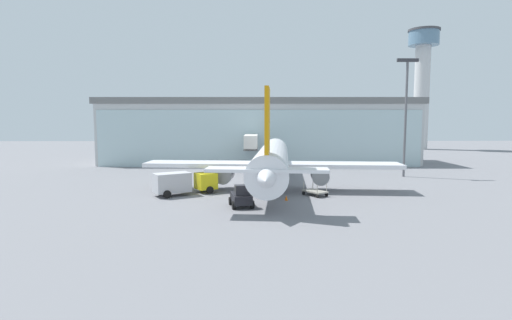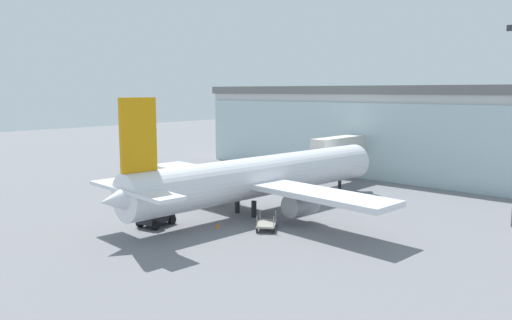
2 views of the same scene
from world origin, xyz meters
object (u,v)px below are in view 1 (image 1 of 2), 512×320
at_px(control_tower, 422,75).
at_px(safety_cone_wingtip, 168,190).
at_px(safety_cone_nose, 286,198).
at_px(apron_light_mast, 406,107).
at_px(jet_bridge, 251,142).
at_px(baggage_cart, 315,191).
at_px(catering_truck, 183,182).
at_px(airplane, 272,161).
at_px(pushback_tug, 241,197).

relative_size(control_tower, safety_cone_wingtip, 63.14).
height_order(safety_cone_nose, safety_cone_wingtip, same).
bearing_deg(apron_light_mast, safety_cone_wingtip, -159.24).
bearing_deg(apron_light_mast, jet_bridge, 157.03).
bearing_deg(baggage_cart, catering_truck, 52.49).
bearing_deg(catering_truck, apron_light_mast, -5.80).
distance_m(airplane, catering_truck, 11.34).
distance_m(control_tower, pushback_tug, 95.84).
xyz_separation_m(control_tower, safety_cone_wingtip, (-60.31, -69.93, -21.32)).
bearing_deg(safety_cone_wingtip, apron_light_mast, 20.76).
relative_size(apron_light_mast, safety_cone_wingtip, 32.37).
xyz_separation_m(jet_bridge, catering_truck, (-7.99, -24.32, -3.26)).
bearing_deg(pushback_tug, catering_truck, 35.27).
xyz_separation_m(jet_bridge, safety_cone_wingtip, (-10.12, -22.59, -4.45)).
distance_m(pushback_tug, safety_cone_wingtip, 12.31).
relative_size(pushback_tug, safety_cone_nose, 6.33).
xyz_separation_m(control_tower, airplane, (-47.66, -67.97, -18.04)).
xyz_separation_m(jet_bridge, airplane, (2.53, -20.63, -1.16)).
distance_m(jet_bridge, pushback_tug, 31.19).
height_order(baggage_cart, safety_cone_wingtip, baggage_cart).
distance_m(jet_bridge, catering_truck, 25.80).
relative_size(airplane, baggage_cart, 10.93).
bearing_deg(baggage_cart, pushback_tug, 90.39).
distance_m(jet_bridge, apron_light_mast, 26.05).
height_order(control_tower, airplane, control_tower).
height_order(control_tower, apron_light_mast, control_tower).
relative_size(jet_bridge, airplane, 0.37).
relative_size(catering_truck, pushback_tug, 2.13).
bearing_deg(baggage_cart, jet_bridge, -18.19).
bearing_deg(safety_cone_nose, safety_cone_wingtip, 159.40).
bearing_deg(control_tower, safety_cone_wingtip, -130.78).
distance_m(jet_bridge, airplane, 20.82).
bearing_deg(safety_cone_nose, airplane, 99.24).
relative_size(catering_truck, safety_cone_wingtip, 13.47).
xyz_separation_m(catering_truck, baggage_cart, (15.21, -0.88, -0.97)).
relative_size(apron_light_mast, catering_truck, 2.40).
distance_m(pushback_tug, safety_cone_nose, 5.79).
relative_size(control_tower, airplane, 0.99).
xyz_separation_m(control_tower, catering_truck, (-58.18, -71.66, -20.13)).
relative_size(jet_bridge, apron_light_mast, 0.73).
bearing_deg(pushback_tug, control_tower, -44.03).
xyz_separation_m(jet_bridge, control_tower, (50.19, 47.34, 16.88)).
relative_size(jet_bridge, safety_cone_nose, 23.58).
bearing_deg(jet_bridge, pushback_tug, 179.33).
xyz_separation_m(baggage_cart, safety_cone_wingtip, (-17.34, 2.61, -0.23)).
bearing_deg(pushback_tug, jet_bridge, -12.85).
xyz_separation_m(airplane, safety_cone_wingtip, (-12.65, -1.96, -3.28)).
distance_m(catering_truck, safety_cone_wingtip, 2.99).
bearing_deg(jet_bridge, airplane, -171.64).
height_order(airplane, pushback_tug, airplane).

